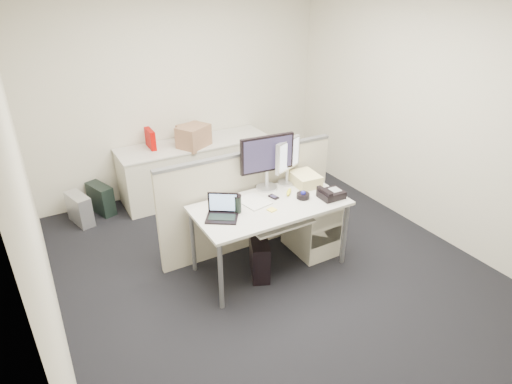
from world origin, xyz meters
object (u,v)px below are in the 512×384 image
desk (270,210)px  desk_phone (331,194)px  monitor_main (267,163)px  laptop (222,209)px

desk → desk_phone: bearing=-16.7°
monitor_main → desk_phone: monitor_main is taller
desk → monitor_main: size_ratio=2.60×
laptop → monitor_main: bearing=60.2°
monitor_main → desk_phone: bearing=-43.1°
desk → desk_phone: (0.60, -0.18, 0.10)m
laptop → desk: bearing=35.8°
laptop → desk_phone: bearing=25.5°
monitor_main → laptop: monitor_main is taller
desk → laptop: size_ratio=5.28×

